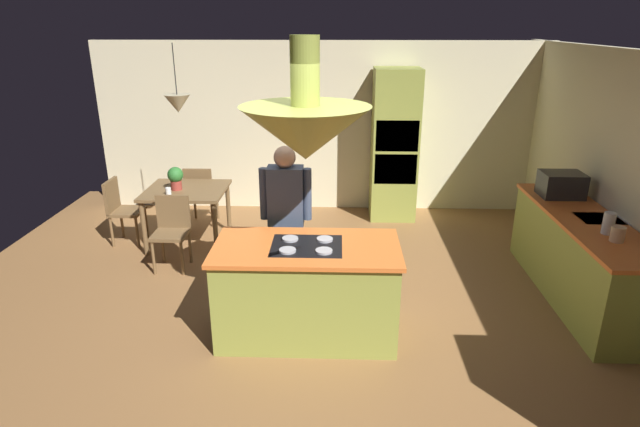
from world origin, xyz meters
The scene contains 17 objects.
ground centered at (0.00, 0.00, 0.00)m, with size 8.16×8.16×0.00m, color olive.
wall_back centered at (0.00, 3.45, 1.27)m, with size 6.80×0.10×2.55m, color beige.
kitchen_island centered at (0.00, -0.20, 0.46)m, with size 1.69×0.88×0.93m.
counter_run_right centered at (2.84, 0.60, 0.46)m, with size 0.73×2.42×0.91m.
oven_tower centered at (1.10, 3.04, 1.10)m, with size 0.66×0.62×2.20m.
dining_table centered at (-1.70, 1.90, 0.66)m, with size 1.03×0.93×0.76m.
person_at_island centered at (-0.25, 0.51, 0.95)m, with size 0.53×0.22×1.66m.
range_hood centered at (0.00, -0.20, 1.96)m, with size 1.10×1.10×1.00m.
pendant_light_over_table centered at (-1.70, 1.90, 1.86)m, with size 0.32×0.32×0.82m.
chair_facing_island centered at (-1.70, 1.21, 0.50)m, with size 0.40×0.40×0.87m.
chair_by_back_wall centered at (-1.70, 2.59, 0.50)m, with size 0.40×0.40×0.87m.
chair_at_corner centered at (-2.59, 1.90, 0.50)m, with size 0.40×0.40×0.87m.
potted_plant_on_table centered at (-1.81, 1.88, 0.93)m, with size 0.20×0.20×0.30m.
cup_on_table centered at (-1.85, 1.67, 0.81)m, with size 0.07×0.07×0.09m, color white.
canister_flour centered at (2.84, 0.00, 0.98)m, with size 0.12×0.12×0.14m, color #E0B78C.
canister_sugar centered at (2.84, 0.18, 1.02)m, with size 0.11×0.11×0.21m, color silver.
microwave_on_counter centered at (2.84, 1.31, 1.05)m, with size 0.46×0.36×0.28m, color #232326.
Camera 1 is at (0.27, -4.49, 2.81)m, focal length 29.27 mm.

